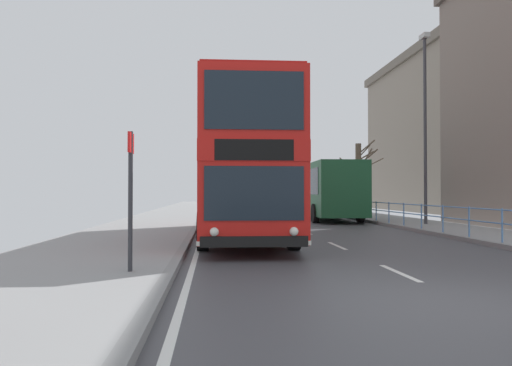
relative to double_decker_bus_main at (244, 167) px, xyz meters
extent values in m
cube|color=#45454A|center=(2.57, -9.46, -2.38)|extent=(8.40, 140.00, 0.06)
cube|color=silver|center=(2.57, -6.86, -2.35)|extent=(0.12, 2.00, 0.00)
cube|color=silver|center=(2.57, -2.06, -2.35)|extent=(0.12, 2.00, 0.00)
cube|color=silver|center=(2.57, 2.74, -2.35)|extent=(0.12, 2.00, 0.00)
cube|color=silver|center=(2.57, 7.54, -2.35)|extent=(0.12, 2.00, 0.00)
cube|color=silver|center=(2.57, 12.34, -2.35)|extent=(0.12, 2.00, 0.00)
cube|color=silver|center=(2.57, 17.14, -2.35)|extent=(0.12, 2.00, 0.00)
cube|color=silver|center=(2.57, 21.94, -2.35)|extent=(0.12, 2.00, 0.00)
cube|color=silver|center=(2.57, 26.74, -2.35)|extent=(0.12, 2.00, 0.00)
cube|color=silver|center=(2.57, 31.54, -2.35)|extent=(0.12, 2.00, 0.00)
cube|color=silver|center=(2.57, 36.34, -2.35)|extent=(0.12, 2.00, 0.00)
cube|color=silver|center=(2.57, 41.14, -2.35)|extent=(0.12, 2.00, 0.00)
cube|color=silver|center=(-1.38, -9.46, -2.35)|extent=(0.12, 133.00, 0.00)
cube|color=gray|center=(-1.73, -9.46, -2.28)|extent=(0.20, 140.00, 0.14)
cube|color=red|center=(0.00, 0.01, -1.07)|extent=(2.63, 10.41, 1.87)
cube|color=red|center=(0.00, 0.01, 0.11)|extent=(2.64, 10.46, 0.49)
cube|color=red|center=(0.00, 0.01, 1.21)|extent=(2.63, 10.41, 1.71)
cube|color=#A91511|center=(0.00, 0.01, 2.11)|extent=(2.55, 10.10, 0.08)
cube|color=#19232D|center=(-0.06, -5.19, -0.84)|extent=(2.20, 0.06, 1.20)
cube|color=black|center=(-0.06, -5.20, 0.11)|extent=(1.75, 0.05, 0.47)
cube|color=#19232D|center=(-0.06, -5.19, 1.21)|extent=(2.20, 0.06, 1.30)
cube|color=black|center=(-0.06, -5.20, -1.90)|extent=(2.38, 0.11, 0.24)
cube|color=white|center=(0.00, 0.01, -1.94)|extent=(2.66, 10.46, 0.10)
cube|color=#19232D|center=(1.27, 0.25, -0.81)|extent=(0.12, 8.09, 0.97)
cube|color=#19232D|center=(1.26, -0.01, 1.30)|extent=(0.14, 9.34, 1.03)
cube|color=#19232D|center=(-1.26, 0.29, -0.81)|extent=(0.12, 8.09, 0.97)
cube|color=#19232D|center=(-1.26, 0.03, 1.30)|extent=(0.14, 9.34, 1.03)
sphere|color=white|center=(0.81, -5.22, -1.68)|extent=(0.20, 0.20, 0.20)
sphere|color=white|center=(-0.94, -5.20, -1.68)|extent=(0.20, 0.20, 0.20)
cube|color=#19232D|center=(1.21, -3.84, -1.20)|extent=(0.03, 0.90, 1.61)
cylinder|color=black|center=(1.16, -2.99, -1.83)|extent=(0.31, 1.04, 1.04)
cylinder|color=black|center=(-1.24, -2.96, -1.83)|extent=(0.31, 1.04, 1.04)
cylinder|color=black|center=(1.24, 3.28, -1.83)|extent=(0.31, 1.04, 1.04)
cylinder|color=black|center=(-1.16, 3.31, -1.83)|extent=(0.31, 1.04, 1.04)
cube|color=#19512D|center=(5.31, 11.47, -0.65)|extent=(2.56, 9.44, 2.77)
cube|color=#19232D|center=(4.09, 11.48, -0.26)|extent=(0.14, 7.99, 1.33)
cube|color=#19232D|center=(6.53, 11.45, -0.26)|extent=(0.14, 7.99, 1.33)
cube|color=#19232D|center=(5.38, 16.18, -0.37)|extent=(2.08, 0.06, 1.66)
cylinder|color=black|center=(4.19, 14.18, -1.87)|extent=(0.29, 0.96, 0.96)
cylinder|color=black|center=(6.51, 14.15, -1.87)|extent=(0.29, 0.96, 0.96)
cylinder|color=black|center=(4.11, 8.58, -1.87)|extent=(0.29, 0.96, 0.96)
cylinder|color=black|center=(6.43, 8.55, -1.87)|extent=(0.29, 0.96, 0.96)
cylinder|color=#598CC6|center=(7.02, -2.90, -1.74)|extent=(0.05, 0.05, 0.95)
cylinder|color=#598CC6|center=(7.02, -1.11, -1.74)|extent=(0.05, 0.05, 0.95)
cylinder|color=#598CC6|center=(7.02, 0.68, -1.74)|extent=(0.05, 0.05, 0.95)
cylinder|color=#598CC6|center=(7.02, 2.47, -1.74)|extent=(0.05, 0.05, 0.95)
cylinder|color=#598CC6|center=(7.02, 4.26, -1.74)|extent=(0.05, 0.05, 0.95)
cylinder|color=#598CC6|center=(7.02, 6.05, -1.74)|extent=(0.05, 0.05, 0.95)
cylinder|color=#598CC6|center=(7.02, 7.84, -1.74)|extent=(0.05, 0.05, 0.95)
cylinder|color=#598CC6|center=(7.02, 9.63, -1.74)|extent=(0.05, 0.05, 0.95)
cylinder|color=#598CC6|center=(7.02, 11.42, -1.74)|extent=(0.05, 0.05, 0.95)
cylinder|color=#598CC6|center=(7.02, 13.21, -1.74)|extent=(0.05, 0.05, 0.95)
cylinder|color=#598CC6|center=(7.02, 15.00, -1.74)|extent=(0.05, 0.05, 0.95)
cylinder|color=#598CC6|center=(7.02, 16.79, -1.74)|extent=(0.05, 0.05, 0.95)
cylinder|color=#598CC6|center=(7.02, 2.47, -1.31)|extent=(0.04, 28.64, 0.04)
cylinder|color=#598CC6|center=(7.02, 2.47, -1.69)|extent=(0.04, 28.64, 0.04)
cylinder|color=#2D2D33|center=(-2.41, -7.14, -0.98)|extent=(0.08, 0.08, 2.47)
cube|color=red|center=(-2.41, -7.12, 0.05)|extent=(0.04, 0.44, 0.36)
cylinder|color=#38383D|center=(8.36, 5.13, 1.90)|extent=(0.14, 0.14, 8.22)
cube|color=#B2B2AD|center=(8.36, 5.13, 6.13)|extent=(0.28, 0.60, 0.20)
cylinder|color=brown|center=(8.87, 17.11, 0.16)|extent=(0.39, 0.39, 4.74)
cylinder|color=brown|center=(8.30, 17.43, 1.03)|extent=(1.22, 0.74, 1.19)
cylinder|color=brown|center=(9.29, 17.12, 1.99)|extent=(0.89, 0.09, 0.93)
cylinder|color=brown|center=(9.35, 17.12, 1.39)|extent=(1.05, 0.12, 1.65)
cylinder|color=brown|center=(9.53, 17.42, 1.73)|extent=(1.40, 0.73, 0.77)
cylinder|color=brown|center=(9.78, 17.20, 1.11)|extent=(1.87, 0.25, 0.94)
cylinder|color=brown|center=(9.35, 16.53, 1.53)|extent=(1.08, 1.28, 1.10)
cylinder|color=brown|center=(9.34, 16.78, 2.26)|extent=(1.04, 0.77, 0.96)
cube|color=gray|center=(20.58, 23.55, 3.71)|extent=(12.34, 17.79, 12.14)
cube|color=#6D6357|center=(20.58, 23.55, 10.13)|extent=(12.83, 18.50, 0.70)
camera|label=1|loc=(-0.93, -16.02, -0.83)|focal=34.73mm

